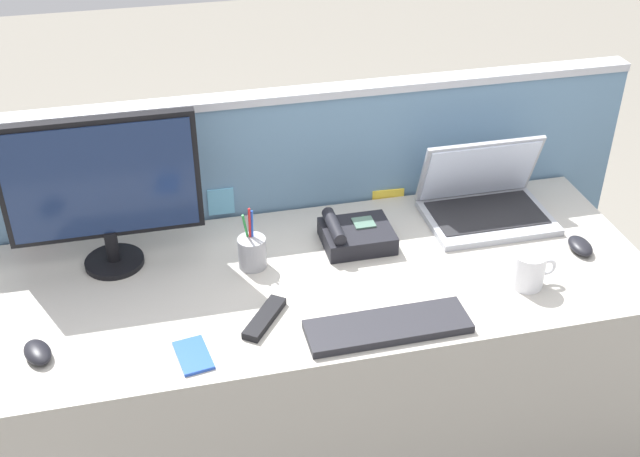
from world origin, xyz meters
name	(u,v)px	position (x,y,z in m)	size (l,w,h in m)	color
desk	(324,376)	(0.00, 0.00, 0.38)	(1.82, 0.71, 0.76)	#ADA89E
cubicle_divider	(296,251)	(0.00, 0.40, 0.57)	(2.14, 0.08, 1.14)	#6084A3
desktop_monitor	(102,186)	(-0.56, 0.19, 1.00)	(0.52, 0.16, 0.44)	black
laptop	(484,198)	(0.55, 0.20, 0.81)	(0.37, 0.27, 0.24)	#9EA0A8
desk_phone	(355,235)	(0.12, 0.13, 0.79)	(0.20, 0.17, 0.09)	black
keyboard_main	(388,327)	(0.10, -0.27, 0.77)	(0.41, 0.13, 0.02)	#232328
computer_mouse_right_hand	(38,352)	(-0.75, -0.17, 0.77)	(0.06, 0.10, 0.03)	black
computer_mouse_left_hand	(580,246)	(0.74, -0.05, 0.77)	(0.06, 0.10, 0.03)	black
pen_cup	(252,252)	(-0.18, 0.09, 0.80)	(0.08, 0.08, 0.18)	#99999E
cell_phone_blue_case	(193,355)	(-0.38, -0.25, 0.76)	(0.07, 0.12, 0.01)	blue
tv_remote	(265,318)	(-0.19, -0.16, 0.77)	(0.04, 0.17, 0.02)	black
coffee_mug	(529,270)	(0.52, -0.17, 0.81)	(0.13, 0.09, 0.10)	white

